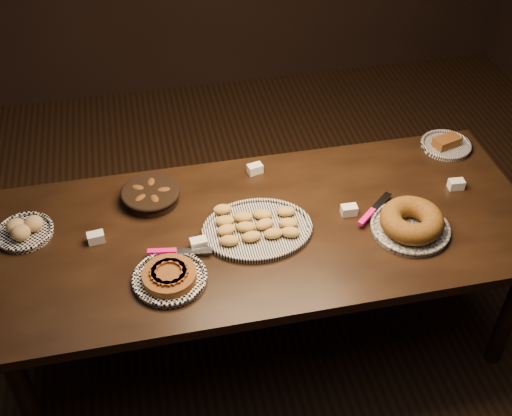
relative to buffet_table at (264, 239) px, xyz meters
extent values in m
plane|color=black|center=(0.00, 0.00, -0.68)|extent=(5.00, 5.00, 0.00)
cube|color=black|center=(0.00, 0.00, 0.05)|extent=(2.40, 1.00, 0.05)
cylinder|color=black|center=(-1.08, -0.38, -0.33)|extent=(0.08, 0.08, 0.70)
cylinder|color=black|center=(1.08, -0.38, -0.33)|extent=(0.08, 0.08, 0.70)
cylinder|color=black|center=(-1.08, 0.38, -0.33)|extent=(0.08, 0.08, 0.70)
cylinder|color=black|center=(1.08, 0.38, -0.33)|extent=(0.08, 0.08, 0.70)
torus|color=white|center=(-0.44, -0.23, 0.09)|extent=(0.30, 0.30, 0.02)
cylinder|color=#543110|center=(-0.44, -0.23, 0.10)|extent=(0.25, 0.25, 0.03)
cube|color=#5A220F|center=(-0.38, -0.22, 0.13)|extent=(0.03, 0.08, 0.01)
cube|color=#5A220F|center=(-0.40, -0.19, 0.13)|extent=(0.07, 0.07, 0.01)
cube|color=#5A220F|center=(-0.42, -0.17, 0.13)|extent=(0.08, 0.04, 0.01)
cube|color=#5A220F|center=(-0.46, -0.17, 0.13)|extent=(0.08, 0.04, 0.01)
cube|color=#5A220F|center=(-0.48, -0.19, 0.13)|extent=(0.06, 0.07, 0.01)
cube|color=#5A220F|center=(-0.50, -0.22, 0.13)|extent=(0.03, 0.08, 0.01)
cube|color=#5A220F|center=(-0.49, -0.26, 0.13)|extent=(0.05, 0.08, 0.01)
cube|color=#5A220F|center=(-0.47, -0.28, 0.13)|extent=(0.07, 0.06, 0.01)
cube|color=#5A220F|center=(-0.44, -0.29, 0.13)|extent=(0.07, 0.02, 0.01)
cube|color=#5A220F|center=(-0.40, -0.28, 0.13)|extent=(0.07, 0.06, 0.01)
cube|color=#5A220F|center=(-0.38, -0.25, 0.13)|extent=(0.05, 0.08, 0.01)
cube|color=#FF0C85|center=(-0.45, -0.09, 0.10)|extent=(0.12, 0.04, 0.02)
cube|color=silver|center=(-0.33, -0.11, 0.10)|extent=(0.15, 0.05, 0.00)
torus|color=black|center=(-0.04, -0.02, 0.09)|extent=(0.39, 0.39, 0.02)
ellipsoid|color=#AF7B32|center=(-0.17, -0.09, 0.11)|extent=(0.09, 0.07, 0.04)
ellipsoid|color=#AF7B32|center=(-0.07, -0.08, 0.11)|extent=(0.09, 0.06, 0.04)
ellipsoid|color=#AF7B32|center=(0.02, -0.08, 0.11)|extent=(0.08, 0.06, 0.04)
ellipsoid|color=#AF7B32|center=(0.09, -0.09, 0.11)|extent=(0.10, 0.08, 0.04)
ellipsoid|color=#AF7B32|center=(-0.17, -0.02, 0.11)|extent=(0.09, 0.07, 0.04)
ellipsoid|color=#AF7B32|center=(-0.09, -0.02, 0.11)|extent=(0.09, 0.07, 0.04)
ellipsoid|color=#AF7B32|center=(0.00, -0.02, 0.11)|extent=(0.09, 0.07, 0.04)
ellipsoid|color=#AF7B32|center=(0.10, -0.03, 0.11)|extent=(0.09, 0.07, 0.04)
ellipsoid|color=#AF7B32|center=(-0.17, 0.04, 0.11)|extent=(0.09, 0.06, 0.04)
ellipsoid|color=#AF7B32|center=(-0.09, 0.05, 0.11)|extent=(0.09, 0.07, 0.04)
ellipsoid|color=#AF7B32|center=(0.00, 0.04, 0.11)|extent=(0.09, 0.07, 0.04)
ellipsoid|color=#AF7B32|center=(0.11, 0.04, 0.11)|extent=(0.09, 0.06, 0.04)
ellipsoid|color=#AF7B32|center=(-0.17, 0.11, 0.11)|extent=(0.08, 0.06, 0.04)
torus|color=black|center=(0.61, -0.15, 0.09)|extent=(0.34, 0.34, 0.02)
torus|color=brown|center=(0.61, -0.15, 0.13)|extent=(0.28, 0.28, 0.10)
cube|color=#FF0C85|center=(0.44, -0.06, 0.10)|extent=(0.11, 0.10, 0.02)
cube|color=silver|center=(0.54, 0.02, 0.10)|extent=(0.13, 0.12, 0.00)
cylinder|color=black|center=(-0.47, 0.28, 0.10)|extent=(0.27, 0.27, 0.06)
torus|color=black|center=(-0.47, 0.28, 0.12)|extent=(0.27, 0.27, 0.02)
ellipsoid|color=#37200B|center=(-0.41, 0.27, 0.12)|extent=(0.08, 0.05, 0.04)
ellipsoid|color=#37200B|center=(-0.46, 0.34, 0.12)|extent=(0.06, 0.09, 0.04)
ellipsoid|color=#37200B|center=(-0.52, 0.31, 0.12)|extent=(0.09, 0.08, 0.04)
ellipsoid|color=#37200B|center=(-0.51, 0.23, 0.12)|extent=(0.09, 0.09, 0.04)
ellipsoid|color=#37200B|center=(-0.45, 0.22, 0.12)|extent=(0.06, 0.09, 0.04)
torus|color=white|center=(-1.02, 0.16, 0.09)|extent=(0.25, 0.25, 0.02)
ellipsoid|color=#A9894E|center=(-1.05, 0.17, 0.12)|extent=(0.08, 0.08, 0.07)
ellipsoid|color=#A9894E|center=(-0.98, 0.18, 0.12)|extent=(0.08, 0.08, 0.07)
ellipsoid|color=#A9894E|center=(-1.03, 0.13, 0.12)|extent=(0.08, 0.08, 0.07)
torus|color=black|center=(1.02, 0.38, 0.09)|extent=(0.25, 0.25, 0.02)
cube|color=#543110|center=(1.02, 0.38, 0.11)|extent=(0.15, 0.11, 0.05)
cube|color=white|center=(-0.30, -0.07, 0.10)|extent=(0.07, 0.05, 0.04)
cube|color=white|center=(0.04, 0.38, 0.10)|extent=(0.08, 0.06, 0.04)
cube|color=white|center=(0.38, 0.00, 0.10)|extent=(0.07, 0.05, 0.04)
cube|color=white|center=(-0.72, 0.06, 0.10)|extent=(0.07, 0.05, 0.04)
cube|color=white|center=(0.93, 0.07, 0.10)|extent=(0.07, 0.05, 0.04)
camera|label=1|loc=(-0.46, -1.99, 1.99)|focal=45.00mm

